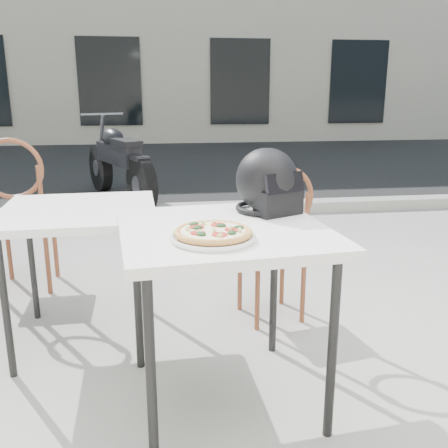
{
  "coord_description": "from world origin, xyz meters",
  "views": [
    {
      "loc": [
        -0.64,
        -2.62,
        1.4
      ],
      "look_at": [
        -0.38,
        -0.71,
        0.88
      ],
      "focal_mm": 40.0,
      "sensor_mm": 36.0,
      "label": 1
    }
  ],
  "objects": [
    {
      "name": "helmet",
      "position": [
        -0.11,
        -0.33,
        0.97
      ],
      "size": [
        0.4,
        0.4,
        0.3
      ],
      "rotation": [
        0.0,
        0.0,
        0.43
      ],
      "color": "black",
      "rests_on": "cafe_table_main"
    },
    {
      "name": "building_across",
      "position": [
        -0.0,
        13.99,
        3.5
      ],
      "size": [
        16.0,
        6.06,
        7.0
      ],
      "color": "beige",
      "rests_on": "ground"
    },
    {
      "name": "pizza",
      "position": [
        -0.43,
        -0.76,
        0.87
      ],
      "size": [
        0.38,
        0.38,
        0.04
      ],
      "rotation": [
        0.0,
        0.0,
        -0.3
      ],
      "color": "#DF9F51",
      "rests_on": "plate"
    },
    {
      "name": "cafe_table_main",
      "position": [
        -0.36,
        -0.58,
        0.76
      ],
      "size": [
        0.95,
        0.95,
        0.83
      ],
      "rotation": [
        0.0,
        0.0,
        0.09
      ],
      "color": "white",
      "rests_on": "ground"
    },
    {
      "name": "cafe_table_side",
      "position": [
        -1.06,
        0.1,
        0.71
      ],
      "size": [
        0.85,
        0.85,
        0.78
      ],
      "rotation": [
        0.0,
        0.0,
        0.04
      ],
      "color": "white",
      "rests_on": "ground"
    },
    {
      "name": "plate",
      "position": [
        -0.43,
        -0.76,
        0.84
      ],
      "size": [
        0.37,
        0.37,
        0.02
      ],
      "rotation": [
        0.0,
        0.0,
        -0.11
      ],
      "color": "white",
      "rests_on": "cafe_table_main"
    },
    {
      "name": "ground",
      "position": [
        0.0,
        0.0,
        0.0
      ],
      "size": [
        80.0,
        80.0,
        0.0
      ],
      "primitive_type": "plane",
      "color": "#9B9993",
      "rests_on": "ground"
    },
    {
      "name": "cafe_chair_side",
      "position": [
        -1.58,
        0.91,
        0.61
      ],
      "size": [
        0.43,
        0.43,
        1.1
      ],
      "rotation": [
        0.0,
        0.0,
        3.17
      ],
      "color": "brown",
      "rests_on": "ground"
    },
    {
      "name": "curb",
      "position": [
        0.0,
        3.0,
        0.06
      ],
      "size": [
        30.0,
        0.25,
        0.12
      ],
      "primitive_type": "cube",
      "color": "gray",
      "rests_on": "ground"
    },
    {
      "name": "cafe_chair_main",
      "position": [
        0.07,
        0.18,
        0.55
      ],
      "size": [
        0.44,
        0.44,
        0.99
      ],
      "rotation": [
        0.0,
        0.0,
        3.32
      ],
      "color": "brown",
      "rests_on": "ground"
    },
    {
      "name": "street_asphalt",
      "position": [
        0.0,
        7.0,
        0.0
      ],
      "size": [
        30.0,
        8.0,
        0.0
      ],
      "primitive_type": "cube",
      "color": "black",
      "rests_on": "ground"
    },
    {
      "name": "motorcycle",
      "position": [
        -1.1,
        3.89,
        0.48
      ],
      "size": [
        0.98,
        2.09,
        1.1
      ],
      "rotation": [
        0.0,
        0.0,
        0.4
      ],
      "color": "black",
      "rests_on": "street_asphalt"
    }
  ]
}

